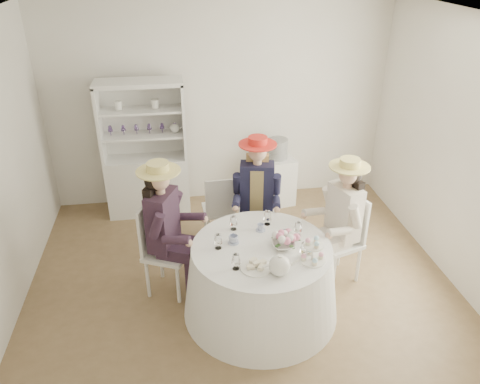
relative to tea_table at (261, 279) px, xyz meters
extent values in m
plane|color=brown|center=(-0.12, 0.45, -0.37)|extent=(4.50, 4.50, 0.00)
plane|color=white|center=(-0.12, 0.45, 2.33)|extent=(4.50, 4.50, 0.00)
plane|color=silver|center=(-0.12, 2.45, 0.98)|extent=(4.50, 0.00, 4.50)
plane|color=silver|center=(-0.12, -1.55, 0.98)|extent=(4.50, 0.00, 4.50)
plane|color=silver|center=(2.13, 0.45, 0.98)|extent=(0.00, 4.50, 4.50)
cone|color=white|center=(0.00, 0.00, -0.01)|extent=(1.51, 1.51, 0.73)
cylinder|color=white|center=(0.00, 0.00, 0.37)|extent=(1.31, 1.31, 0.02)
cube|color=silver|center=(-1.12, 2.13, 0.02)|extent=(1.13, 0.77, 0.79)
cube|color=silver|center=(-1.12, 2.31, 0.91)|extent=(0.99, 0.44, 0.97)
cube|color=silver|center=(-1.12, 2.13, 1.39)|extent=(1.13, 0.77, 0.05)
cube|color=silver|center=(-1.63, 2.13, 0.91)|extent=(0.18, 0.38, 0.97)
cube|color=silver|center=(-0.61, 2.13, 0.91)|extent=(0.18, 0.38, 0.97)
cube|color=silver|center=(-1.12, 2.13, 0.73)|extent=(1.05, 0.70, 0.03)
cube|color=silver|center=(-1.12, 2.13, 1.06)|extent=(1.05, 0.70, 0.03)
sphere|color=white|center=(-0.72, 2.13, 0.80)|extent=(0.12, 0.12, 0.12)
cube|color=silver|center=(0.62, 2.14, -0.04)|extent=(0.50, 0.50, 0.67)
cylinder|color=black|center=(0.62, 2.14, 0.43)|extent=(0.33, 0.33, 0.27)
cube|color=silver|center=(-0.88, 0.44, 0.09)|extent=(0.55, 0.55, 0.04)
cylinder|color=silver|center=(-0.80, 0.22, -0.15)|extent=(0.04, 0.04, 0.46)
cylinder|color=silver|center=(-0.66, 0.53, -0.15)|extent=(0.04, 0.04, 0.46)
cylinder|color=silver|center=(-1.10, 0.36, -0.15)|extent=(0.04, 0.04, 0.46)
cylinder|color=silver|center=(-0.97, 0.66, -0.15)|extent=(0.04, 0.04, 0.46)
cube|color=silver|center=(-1.05, 0.52, 0.37)|extent=(0.19, 0.37, 0.52)
cube|color=black|center=(-0.90, 0.45, 0.48)|extent=(0.34, 0.43, 0.60)
cube|color=black|center=(-0.81, 0.31, 0.18)|extent=(0.38, 0.27, 0.12)
cylinder|color=black|center=(-0.67, 0.25, -0.14)|extent=(0.10, 0.10, 0.48)
cylinder|color=black|center=(-0.95, 0.24, 0.55)|extent=(0.20, 0.16, 0.29)
cube|color=black|center=(-0.73, 0.48, 0.18)|extent=(0.38, 0.27, 0.12)
cylinder|color=black|center=(-0.60, 0.42, -0.14)|extent=(0.10, 0.10, 0.48)
cylinder|color=black|center=(-0.77, 0.63, 0.55)|extent=(0.20, 0.16, 0.29)
cylinder|color=#D8A889|center=(-0.90, 0.45, 0.80)|extent=(0.09, 0.09, 0.08)
sphere|color=#D8A889|center=(-0.90, 0.45, 0.92)|extent=(0.20, 0.20, 0.20)
sphere|color=black|center=(-0.94, 0.47, 0.90)|extent=(0.20, 0.20, 0.20)
cube|color=black|center=(-0.98, 0.49, 0.66)|extent=(0.18, 0.26, 0.40)
cylinder|color=#DBC86B|center=(-0.90, 0.45, 1.01)|extent=(0.42, 0.42, 0.01)
cylinder|color=#DBC86B|center=(-0.90, 0.45, 1.05)|extent=(0.21, 0.21, 0.08)
cube|color=silver|center=(0.13, 0.98, 0.09)|extent=(0.48, 0.48, 0.04)
cylinder|color=silver|center=(-0.06, 0.85, -0.15)|extent=(0.04, 0.04, 0.45)
cylinder|color=silver|center=(0.26, 0.79, -0.15)|extent=(0.04, 0.04, 0.45)
cylinder|color=silver|center=(0.00, 1.17, -0.15)|extent=(0.04, 0.04, 0.45)
cylinder|color=silver|center=(0.32, 1.11, -0.15)|extent=(0.04, 0.04, 0.45)
cube|color=silver|center=(0.16, 1.16, 0.36)|extent=(0.39, 0.11, 0.51)
cube|color=#1A1A35|center=(0.13, 1.00, 0.47)|extent=(0.40, 0.27, 0.60)
cube|color=tan|center=(0.13, 1.00, 0.47)|extent=(0.18, 0.25, 0.51)
cube|color=#1A1A35|center=(0.01, 0.88, 0.17)|extent=(0.20, 0.37, 0.12)
cylinder|color=#1A1A35|center=(-0.01, 0.73, -0.14)|extent=(0.10, 0.10, 0.47)
cylinder|color=#1A1A35|center=(-0.08, 1.00, 0.54)|extent=(0.13, 0.19, 0.28)
cube|color=#1A1A35|center=(0.19, 0.84, 0.17)|extent=(0.20, 0.37, 0.12)
cylinder|color=#1A1A35|center=(0.17, 0.70, -0.14)|extent=(0.10, 0.10, 0.47)
cylinder|color=#1A1A35|center=(0.33, 0.92, 0.54)|extent=(0.13, 0.19, 0.28)
cylinder|color=#D8A889|center=(0.13, 1.00, 0.79)|extent=(0.09, 0.09, 0.08)
sphere|color=#D8A889|center=(0.13, 1.00, 0.90)|extent=(0.20, 0.20, 0.20)
sphere|color=tan|center=(0.14, 1.04, 0.88)|extent=(0.20, 0.20, 0.20)
cube|color=tan|center=(0.15, 1.08, 0.64)|extent=(0.26, 0.13, 0.39)
cylinder|color=red|center=(0.13, 1.00, 0.99)|extent=(0.41, 0.41, 0.01)
cylinder|color=red|center=(0.13, 1.00, 1.03)|extent=(0.21, 0.21, 0.08)
cube|color=silver|center=(0.91, 0.39, 0.08)|extent=(0.51, 0.51, 0.04)
cylinder|color=silver|center=(0.70, 0.49, -0.15)|extent=(0.04, 0.04, 0.44)
cylinder|color=silver|center=(0.81, 0.18, -0.15)|extent=(0.04, 0.04, 0.44)
cylinder|color=silver|center=(1.01, 0.59, -0.15)|extent=(0.04, 0.04, 0.44)
cylinder|color=silver|center=(1.11, 0.29, -0.15)|extent=(0.04, 0.04, 0.44)
cube|color=silver|center=(1.08, 0.44, 0.35)|extent=(0.15, 0.37, 0.50)
cube|color=beige|center=(0.93, 0.39, 0.45)|extent=(0.31, 0.41, 0.58)
cube|color=beige|center=(0.77, 0.43, 0.16)|extent=(0.36, 0.23, 0.12)
cylinder|color=beige|center=(0.63, 0.39, -0.14)|extent=(0.10, 0.10, 0.46)
cylinder|color=beige|center=(0.82, 0.58, 0.52)|extent=(0.19, 0.14, 0.28)
cube|color=beige|center=(0.82, 0.26, 0.16)|extent=(0.36, 0.23, 0.12)
cylinder|color=beige|center=(0.69, 0.22, -0.14)|extent=(0.10, 0.10, 0.46)
cylinder|color=beige|center=(0.96, 0.18, 0.52)|extent=(0.19, 0.14, 0.28)
cylinder|color=#D8A889|center=(0.93, 0.39, 0.76)|extent=(0.09, 0.09, 0.08)
sphere|color=#D8A889|center=(0.93, 0.39, 0.87)|extent=(0.19, 0.19, 0.19)
sphere|color=black|center=(0.97, 0.41, 0.85)|extent=(0.19, 0.19, 0.19)
cube|color=black|center=(1.00, 0.42, 0.62)|extent=(0.15, 0.25, 0.38)
cylinder|color=#DBC86B|center=(0.93, 0.39, 0.96)|extent=(0.40, 0.40, 0.01)
cylinder|color=#DBC86B|center=(0.93, 0.39, 1.00)|extent=(0.20, 0.20, 0.08)
cube|color=silver|center=(-0.27, 1.31, 0.04)|extent=(0.39, 0.39, 0.04)
cylinder|color=silver|center=(-0.13, 1.47, -0.17)|extent=(0.03, 0.03, 0.41)
cylinder|color=silver|center=(-0.42, 1.45, -0.17)|extent=(0.03, 0.03, 0.41)
cylinder|color=silver|center=(-0.11, 1.17, -0.17)|extent=(0.03, 0.03, 0.41)
cylinder|color=silver|center=(-0.41, 1.16, -0.17)|extent=(0.03, 0.03, 0.41)
cube|color=silver|center=(-0.26, 1.15, 0.29)|extent=(0.35, 0.05, 0.46)
imported|color=white|center=(-0.25, 0.10, 0.42)|extent=(0.11, 0.11, 0.07)
imported|color=white|center=(0.04, 0.28, 0.41)|extent=(0.09, 0.09, 0.06)
imported|color=white|center=(0.24, 0.10, 0.42)|extent=(0.11, 0.11, 0.07)
imported|color=white|center=(0.19, -0.04, 0.41)|extent=(0.22, 0.22, 0.05)
sphere|color=pink|center=(0.29, -0.01, 0.47)|extent=(0.07, 0.07, 0.07)
sphere|color=white|center=(0.28, 0.03, 0.47)|extent=(0.07, 0.07, 0.07)
sphere|color=pink|center=(0.25, 0.05, 0.47)|extent=(0.07, 0.07, 0.07)
sphere|color=white|center=(0.22, 0.06, 0.47)|extent=(0.07, 0.07, 0.07)
sphere|color=pink|center=(0.18, 0.04, 0.47)|extent=(0.07, 0.07, 0.07)
sphere|color=white|center=(0.17, 0.01, 0.47)|extent=(0.07, 0.07, 0.07)
sphere|color=pink|center=(0.17, -0.02, 0.47)|extent=(0.07, 0.07, 0.07)
sphere|color=white|center=(0.18, -0.05, 0.47)|extent=(0.07, 0.07, 0.07)
sphere|color=pink|center=(0.22, -0.07, 0.47)|extent=(0.07, 0.07, 0.07)
sphere|color=white|center=(0.25, -0.06, 0.47)|extent=(0.07, 0.07, 0.07)
sphere|color=pink|center=(0.28, -0.04, 0.47)|extent=(0.07, 0.07, 0.07)
sphere|color=white|center=(0.08, -0.41, 0.46)|extent=(0.19, 0.19, 0.19)
cylinder|color=white|center=(0.19, -0.41, 0.47)|extent=(0.11, 0.03, 0.09)
cylinder|color=white|center=(0.08, -0.41, 0.56)|extent=(0.04, 0.04, 0.02)
cylinder|color=white|center=(-0.10, -0.30, 0.39)|extent=(0.29, 0.29, 0.01)
cube|color=beige|center=(-0.16, -0.32, 0.41)|extent=(0.07, 0.04, 0.03)
cube|color=beige|center=(-0.10, -0.30, 0.42)|extent=(0.08, 0.06, 0.03)
cube|color=beige|center=(-0.05, -0.28, 0.41)|extent=(0.08, 0.07, 0.03)
cube|color=beige|center=(-0.12, -0.26, 0.42)|extent=(0.08, 0.08, 0.03)
cube|color=beige|center=(-0.07, -0.34, 0.41)|extent=(0.07, 0.08, 0.03)
cylinder|color=white|center=(0.40, -0.27, 0.39)|extent=(0.24, 0.24, 0.01)
cylinder|color=white|center=(0.40, -0.27, 0.46)|extent=(0.02, 0.02, 0.16)
cylinder|color=white|center=(0.40, -0.27, 0.54)|extent=(0.18, 0.18, 0.01)
camera|label=1|loc=(-0.72, -3.51, 2.88)|focal=35.00mm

